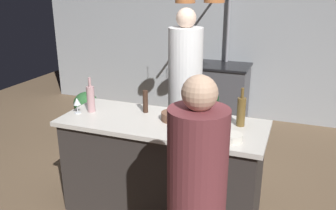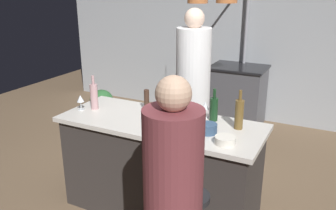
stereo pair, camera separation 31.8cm
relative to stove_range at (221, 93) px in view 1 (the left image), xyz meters
The scene contains 17 objects.
ground_plane 2.49m from the stove_range, 90.00° to the right, with size 9.00×9.00×0.00m, color brown.
back_wall 0.94m from the stove_range, 90.00° to the left, with size 6.40×0.16×2.60m, color #9EA3A8.
kitchen_island 2.45m from the stove_range, 90.00° to the right, with size 1.80×0.72×0.90m.
stove_range is the anchor object (origin of this frame).
chef 1.52m from the stove_range, 94.33° to the right, with size 0.38×0.38×1.80m.
overhead_pot_rack 1.32m from the stove_range, 86.17° to the right, with size 0.91×1.32×2.17m.
potted_plant 2.04m from the stove_range, 154.32° to the right, with size 0.36×0.36×0.52m.
pepper_mill 2.37m from the stove_range, 95.61° to the right, with size 0.05×0.05×0.21m, color #382319.
wine_bottle_rose 2.61m from the stove_range, 106.11° to the right, with size 0.07×0.07×0.33m.
wine_bottle_amber 2.47m from the stove_range, 74.20° to the right, with size 0.07×0.07×0.33m.
wine_bottle_red 2.34m from the stove_range, 79.62° to the right, with size 0.07×0.07×0.29m.
wine_glass_by_chef 2.72m from the stove_range, 107.56° to the right, with size 0.07×0.07×0.15m.
wine_glass_near_right_guest 2.74m from the stove_range, 83.29° to the right, with size 0.07×0.07×0.15m.
wine_glass_near_left_guest 2.29m from the stove_range, 81.81° to the right, with size 0.07×0.07×0.15m.
mixing_bowl_blue 2.60m from the stove_range, 79.59° to the right, with size 0.15×0.15×0.08m, color #334C6B.
mixing_bowl_wooden 2.45m from the stove_range, 88.11° to the right, with size 0.20×0.20×0.07m, color brown.
mixing_bowl_ceramic 2.77m from the stove_range, 76.20° to the right, with size 0.16×0.16×0.06m, color silver.
Camera 1 is at (1.06, -2.67, 2.03)m, focal length 38.04 mm.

